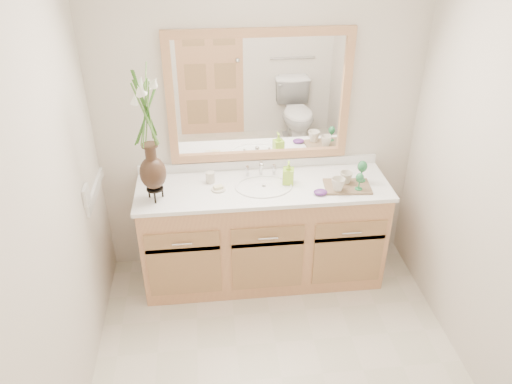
{
  "coord_description": "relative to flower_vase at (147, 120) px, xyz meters",
  "views": [
    {
      "loc": [
        -0.39,
        -2.09,
        2.65
      ],
      "look_at": [
        -0.09,
        0.65,
        1.0
      ],
      "focal_mm": 35.0,
      "sensor_mm": 36.0,
      "label": 1
    }
  ],
  "objects": [
    {
      "name": "floor",
      "position": [
        0.76,
        -0.91,
        -1.42
      ],
      "size": [
        2.6,
        2.6,
        0.0
      ],
      "primitive_type": "plane",
      "color": "beige",
      "rests_on": "ground"
    },
    {
      "name": "wall_back",
      "position": [
        0.76,
        0.39,
        -0.22
      ],
      "size": [
        2.4,
        0.02,
        2.4
      ],
      "primitive_type": "cube",
      "color": "beige",
      "rests_on": "floor"
    },
    {
      "name": "wall_left",
      "position": [
        -0.44,
        -0.91,
        -0.22
      ],
      "size": [
        0.02,
        2.6,
        2.4
      ],
      "primitive_type": "cube",
      "color": "beige",
      "rests_on": "floor"
    },
    {
      "name": "wall_right",
      "position": [
        1.96,
        -0.91,
        -0.22
      ],
      "size": [
        0.02,
        2.6,
        2.4
      ],
      "primitive_type": "cube",
      "color": "beige",
      "rests_on": "floor"
    },
    {
      "name": "vanity",
      "position": [
        0.76,
        0.1,
        -1.02
      ],
      "size": [
        1.8,
        0.55,
        0.8
      ],
      "color": "tan",
      "rests_on": "floor"
    },
    {
      "name": "counter",
      "position": [
        0.76,
        0.1,
        -0.6
      ],
      "size": [
        1.84,
        0.57,
        0.03
      ],
      "primitive_type": "cube",
      "color": "white",
      "rests_on": "vanity"
    },
    {
      "name": "sink",
      "position": [
        0.76,
        0.08,
        -0.64
      ],
      "size": [
        0.38,
        0.34,
        0.23
      ],
      "color": "white",
      "rests_on": "counter"
    },
    {
      "name": "mirror",
      "position": [
        0.76,
        0.36,
        -0.01
      ],
      "size": [
        1.32,
        0.04,
        0.97
      ],
      "color": "white",
      "rests_on": "wall_back"
    },
    {
      "name": "switch_plate",
      "position": [
        -0.42,
        -0.15,
        -0.44
      ],
      "size": [
        0.02,
        0.12,
        0.12
      ],
      "primitive_type": "cube",
      "color": "white",
      "rests_on": "wall_left"
    },
    {
      "name": "flower_vase",
      "position": [
        0.0,
        0.0,
        0.0
      ],
      "size": [
        0.21,
        0.21,
        0.87
      ],
      "rotation": [
        0.0,
        0.0,
        -0.21
      ],
      "color": "black",
      "rests_on": "counter"
    },
    {
      "name": "tumbler",
      "position": [
        0.38,
        0.19,
        -0.55
      ],
      "size": [
        0.06,
        0.06,
        0.08
      ],
      "primitive_type": "cylinder",
      "color": "beige",
      "rests_on": "counter"
    },
    {
      "name": "soap_dish",
      "position": [
        0.44,
        0.08,
        -0.58
      ],
      "size": [
        0.1,
        0.1,
        0.03
      ],
      "color": "beige",
      "rests_on": "counter"
    },
    {
      "name": "soap_bottle",
      "position": [
        0.95,
        0.12,
        -0.51
      ],
      "size": [
        0.09,
        0.09,
        0.16
      ],
      "primitive_type": "imported",
      "rotation": [
        0.0,
        0.0,
        -0.21
      ],
      "color": "#A0DA33",
      "rests_on": "counter"
    },
    {
      "name": "purple_dish",
      "position": [
        1.15,
        -0.06,
        -0.57
      ],
      "size": [
        0.12,
        0.1,
        0.03
      ],
      "primitive_type": "ellipsoid",
      "rotation": [
        0.0,
        0.0,
        0.29
      ],
      "color": "#572673",
      "rests_on": "counter"
    },
    {
      "name": "tray",
      "position": [
        1.36,
        0.01,
        -0.58
      ],
      "size": [
        0.34,
        0.25,
        0.02
      ],
      "primitive_type": "cube",
      "rotation": [
        0.0,
        0.0,
        -0.09
      ],
      "color": "brown",
      "rests_on": "counter"
    },
    {
      "name": "mug_left",
      "position": [
        1.28,
        -0.04,
        -0.52
      ],
      "size": [
        0.12,
        0.11,
        0.1
      ],
      "primitive_type": "imported",
      "rotation": [
        0.0,
        0.0,
        -0.2
      ],
      "color": "beige",
      "rests_on": "tray"
    },
    {
      "name": "mug_right",
      "position": [
        1.36,
        0.05,
        -0.53
      ],
      "size": [
        0.11,
        0.1,
        0.09
      ],
      "primitive_type": "imported",
      "rotation": [
        0.0,
        0.0,
        0.14
      ],
      "color": "beige",
      "rests_on": "tray"
    },
    {
      "name": "goblet_front",
      "position": [
        1.43,
        -0.05,
        -0.49
      ],
      "size": [
        0.06,
        0.06,
        0.13
      ],
      "color": "#267440",
      "rests_on": "tray"
    },
    {
      "name": "goblet_back",
      "position": [
        1.48,
        0.07,
        -0.47
      ],
      "size": [
        0.07,
        0.07,
        0.16
      ],
      "color": "#267440",
      "rests_on": "tray"
    }
  ]
}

